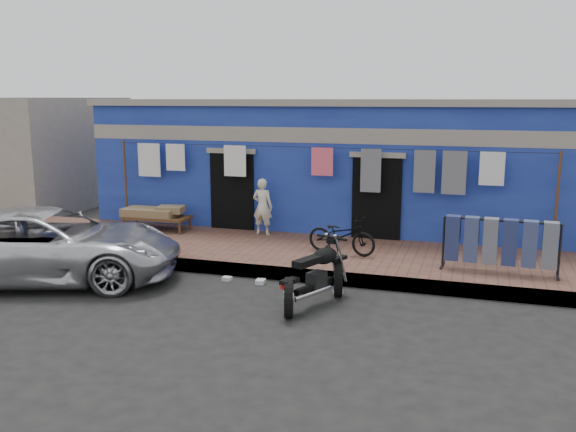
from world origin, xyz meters
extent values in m
plane|color=black|center=(0.00, 0.00, 0.00)|extent=(80.00, 80.00, 0.00)
cube|color=brown|center=(0.00, 3.00, 0.12)|extent=(28.00, 3.00, 0.25)
cube|color=gray|center=(0.00, 1.55, 0.12)|extent=(28.00, 0.10, 0.25)
cube|color=navy|center=(0.00, 7.00, 1.60)|extent=(12.00, 5.00, 3.20)
cube|color=#9E9384|center=(0.00, 4.56, 2.55)|extent=(12.00, 0.14, 0.35)
cube|color=#9E9384|center=(0.00, 7.00, 3.28)|extent=(12.20, 5.20, 0.16)
cube|color=black|center=(-2.20, 4.48, 1.05)|extent=(1.10, 0.10, 2.10)
cube|color=black|center=(1.30, 4.48, 1.05)|extent=(1.10, 0.10, 2.10)
cube|color=#9E9384|center=(-11.00, 7.00, 1.70)|extent=(6.00, 5.00, 3.40)
cylinder|color=brown|center=(-5.00, 4.25, 1.30)|extent=(0.06, 0.06, 2.10)
cylinder|color=brown|center=(5.00, 4.25, 1.30)|extent=(0.06, 0.06, 2.10)
cylinder|color=black|center=(0.00, 4.25, 2.30)|extent=(10.00, 0.01, 0.01)
cube|color=silver|center=(-4.30, 4.25, 1.89)|extent=(0.60, 0.02, 0.82)
cube|color=silver|center=(-3.58, 4.25, 1.98)|extent=(0.50, 0.02, 0.65)
cube|color=silver|center=(-2.02, 4.25, 1.94)|extent=(0.55, 0.02, 0.73)
cube|color=#E5556B|center=(0.09, 4.25, 1.98)|extent=(0.50, 0.02, 0.63)
cube|color=slate|center=(1.19, 4.25, 1.82)|extent=(0.45, 0.02, 0.96)
cube|color=slate|center=(2.35, 4.25, 1.84)|extent=(0.45, 0.02, 0.91)
cube|color=slate|center=(2.96, 4.25, 1.84)|extent=(0.50, 0.02, 0.93)
cube|color=silver|center=(3.71, 4.25, 1.95)|extent=(0.50, 0.02, 0.70)
imported|color=silver|center=(-4.14, 0.19, 0.70)|extent=(5.47, 3.85, 1.41)
imported|color=beige|center=(-1.29, 4.11, 0.91)|extent=(0.49, 0.34, 1.32)
imported|color=black|center=(0.86, 2.91, 0.72)|extent=(1.53, 0.79, 0.94)
cube|color=silver|center=(-0.95, 1.20, 0.04)|extent=(0.18, 0.14, 0.07)
cube|color=silver|center=(1.22, 1.07, 0.04)|extent=(0.18, 0.18, 0.07)
cube|color=silver|center=(-0.28, 1.20, 0.04)|extent=(0.18, 0.22, 0.08)
camera|label=1|loc=(3.49, -8.98, 3.38)|focal=38.00mm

